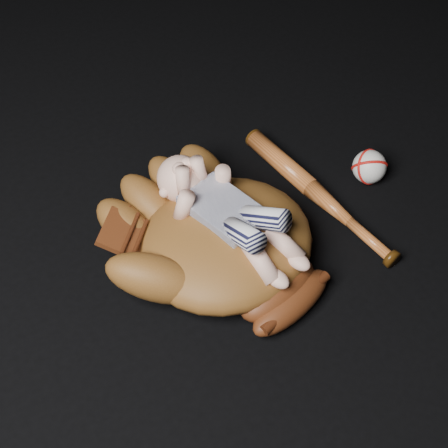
# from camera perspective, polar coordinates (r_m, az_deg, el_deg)

# --- Properties ---
(baseball_glove) EXTENTS (0.52, 0.56, 0.15)m
(baseball_glove) POSITION_cam_1_polar(r_m,az_deg,el_deg) (1.27, 0.15, -1.03)
(baseball_glove) COLOR brown
(baseball_glove) RESTS_ON ground
(newborn_baby) EXTENTS (0.23, 0.37, 0.14)m
(newborn_baby) POSITION_cam_1_polar(r_m,az_deg,el_deg) (1.23, 0.83, 0.73)
(newborn_baby) COLOR #F7B99F
(newborn_baby) RESTS_ON baseball_glove
(baseball_bat) EXTENTS (0.08, 0.44, 0.04)m
(baseball_bat) POSITION_cam_1_polar(r_m,az_deg,el_deg) (1.43, 7.88, 2.41)
(baseball_bat) COLOR #AF5421
(baseball_bat) RESTS_ON ground
(baseball) EXTENTS (0.08, 0.08, 0.07)m
(baseball) POSITION_cam_1_polar(r_m,az_deg,el_deg) (1.48, 12.00, 4.68)
(baseball) COLOR white
(baseball) RESTS_ON ground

